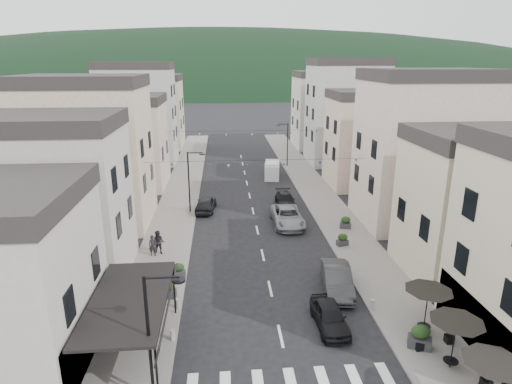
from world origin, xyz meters
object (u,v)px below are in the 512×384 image
(parked_car_d, at_px, (285,200))
(pedestrian_a, at_px, (153,246))
(parked_car_a, at_px, (330,316))
(parked_car_b, at_px, (337,279))
(delivery_van, at_px, (272,169))
(parked_car_c, at_px, (287,216))
(parked_car_e, at_px, (206,204))
(pedestrian_b, at_px, (159,242))

(parked_car_d, bearing_deg, pedestrian_a, -136.21)
(parked_car_a, height_order, parked_car_b, parked_car_b)
(delivery_van, height_order, pedestrian_a, delivery_van)
(parked_car_c, relative_size, parked_car_e, 1.30)
(parked_car_e, relative_size, pedestrian_a, 2.69)
(pedestrian_a, height_order, pedestrian_b, pedestrian_b)
(parked_car_d, relative_size, pedestrian_a, 2.73)
(parked_car_b, xyz_separation_m, parked_car_c, (-1.41, 11.67, -0.01))
(delivery_van, bearing_deg, pedestrian_b, -109.22)
(parked_car_d, height_order, delivery_van, delivery_van)
(parked_car_d, bearing_deg, parked_car_c, -95.87)
(parked_car_c, relative_size, delivery_van, 1.22)
(pedestrian_a, distance_m, pedestrian_b, 0.50)
(parked_car_b, bearing_deg, delivery_van, 99.47)
(parked_car_e, height_order, delivery_van, delivery_van)
(parked_car_d, distance_m, parked_car_e, 8.03)
(parked_car_a, height_order, pedestrian_b, pedestrian_b)
(parked_car_c, bearing_deg, parked_car_b, -83.94)
(parked_car_d, bearing_deg, parked_car_b, -86.69)
(parked_car_b, distance_m, parked_car_c, 11.75)
(parked_car_b, bearing_deg, parked_car_a, -102.91)
(parked_car_b, height_order, pedestrian_b, pedestrian_b)
(parked_car_e, relative_size, delivery_van, 0.94)
(parked_car_c, bearing_deg, pedestrian_b, -153.66)
(parked_car_a, distance_m, delivery_van, 31.74)
(parked_car_a, distance_m, parked_car_c, 15.42)
(parked_car_a, bearing_deg, parked_car_c, 88.20)
(parked_car_b, bearing_deg, pedestrian_a, 162.19)
(delivery_van, relative_size, pedestrian_a, 2.87)
(delivery_van, bearing_deg, pedestrian_a, -109.72)
(pedestrian_a, xyz_separation_m, pedestrian_b, (0.39, 0.29, 0.11))
(parked_car_b, xyz_separation_m, pedestrian_a, (-12.43, 5.93, 0.13))
(parked_car_b, xyz_separation_m, parked_car_e, (-8.81, 15.95, -0.06))
(parked_car_d, bearing_deg, pedestrian_b, -135.98)
(parked_car_d, relative_size, pedestrian_b, 2.39)
(parked_car_a, distance_m, parked_car_b, 4.01)
(parked_car_a, bearing_deg, parked_car_d, 86.59)
(parked_car_a, xyz_separation_m, parked_car_c, (0.00, 15.42, 0.11))
(parked_car_c, xyz_separation_m, pedestrian_b, (-10.62, -5.45, 0.26))
(parked_car_c, relative_size, pedestrian_b, 3.07)
(pedestrian_b, bearing_deg, parked_car_c, 40.86)
(parked_car_d, xyz_separation_m, pedestrian_b, (-11.20, -10.64, 0.40))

